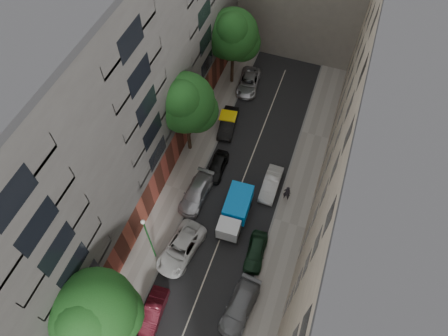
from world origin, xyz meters
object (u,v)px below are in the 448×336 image
at_px(tree_far, 233,37).
at_px(pedestrian, 287,193).
at_px(car_left_1, 154,311).
at_px(tree_near, 95,314).
at_px(car_left_5, 228,123).
at_px(car_left_2, 181,248).
at_px(car_left_3, 196,193).
at_px(car_right_1, 240,307).
at_px(car_right_2, 256,252).
at_px(tree_mid, 185,105).
at_px(car_left_4, 217,166).
at_px(lamp_post, 148,236).
at_px(car_right_3, 271,184).
at_px(tarp_truck, 235,211).
at_px(car_left_6, 249,82).

height_order(tree_far, pedestrian, tree_far).
distance_m(car_left_1, tree_near, 6.13).
bearing_deg(car_left_5, car_left_2, -94.01).
bearing_deg(car_left_3, tree_far, 99.25).
height_order(car_left_2, car_right_1, car_left_2).
relative_size(car_right_1, car_right_2, 1.26).
distance_m(car_left_2, tree_mid, 12.73).
xyz_separation_m(car_left_4, lamp_post, (-1.95, -10.37, 3.66)).
bearing_deg(car_left_2, lamp_post, -140.41).
relative_size(car_left_4, pedestrian, 2.03).
bearing_deg(car_left_4, car_right_3, -3.76).
distance_m(tarp_truck, car_left_3, 4.33).
height_order(car_left_3, car_left_5, car_left_5).
relative_size(tree_mid, lamp_post, 1.43).
xyz_separation_m(tarp_truck, car_right_3, (2.20, 4.27, -0.63)).
xyz_separation_m(car_right_1, pedestrian, (0.90, 11.27, 0.38)).
distance_m(car_left_3, car_left_4, 3.69).
distance_m(car_left_6, car_right_1, 25.43).
bearing_deg(car_right_3, car_right_1, -86.13).
bearing_deg(car_right_2, tree_mid, 133.82).
bearing_deg(car_left_3, lamp_post, -96.81).
relative_size(car_right_1, tree_near, 0.57).
bearing_deg(car_right_2, pedestrian, 76.30).
bearing_deg(tree_far, tree_mid, -94.94).
height_order(tarp_truck, car_left_6, tarp_truck).
bearing_deg(car_left_5, car_left_3, -97.10).
bearing_deg(tree_far, car_left_1, -84.56).
height_order(car_left_1, car_left_6, car_left_6).
relative_size(car_left_4, car_right_1, 0.78).
relative_size(car_right_1, pedestrian, 2.60).
distance_m(lamp_post, pedestrian, 13.61).
xyz_separation_m(tarp_truck, car_left_1, (-3.40, -10.31, -0.67)).
bearing_deg(car_right_3, tree_near, -114.97).
relative_size(tarp_truck, tree_far, 0.55).
height_order(tarp_truck, car_left_4, tarp_truck).
distance_m(tree_mid, tree_far, 10.80).
bearing_deg(tree_far, lamp_post, -88.42).
bearing_deg(car_left_1, car_right_3, 64.61).
bearing_deg(tree_mid, car_left_5, 56.64).
height_order(car_left_4, car_right_1, car_right_1).
relative_size(car_right_3, tree_mid, 0.43).
height_order(car_left_2, tree_near, tree_near).
relative_size(tree_near, pedestrian, 4.57).
height_order(car_left_4, car_right_3, car_right_3).
xyz_separation_m(tarp_truck, car_left_3, (-4.20, 0.89, -0.60)).
distance_m(car_right_1, tree_near, 11.28).
xyz_separation_m(car_left_4, car_right_2, (6.23, -7.29, 0.01)).
relative_size(car_right_3, tree_near, 0.48).
xyz_separation_m(car_left_4, car_left_6, (-0.58, 12.25, 0.03)).
relative_size(car_left_3, car_left_5, 1.12).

